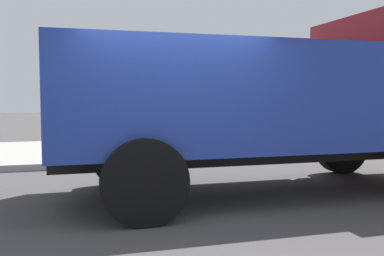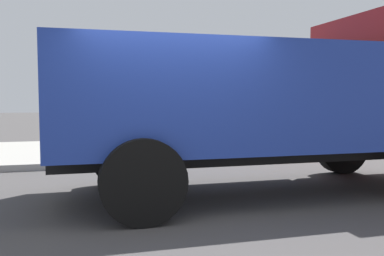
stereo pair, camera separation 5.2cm
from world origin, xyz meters
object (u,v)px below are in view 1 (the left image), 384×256
Objects in this scene: fire_hydrant at (115,135)px; loose_tire at (127,130)px; stop_sign at (248,93)px; dump_truck_blue at (280,97)px.

loose_tire is at bearing -62.41° from fire_hydrant.
fire_hydrant is at bearing 167.83° from stop_sign.
fire_hydrant is 5.11m from dump_truck_blue.
stop_sign is at bearing -12.17° from fire_hydrant.
dump_truck_blue is at bearing -61.94° from fire_hydrant.
stop_sign is at bearing -4.67° from loose_tire.
loose_tire reaches higher than fire_hydrant.
dump_truck_blue reaches higher than stop_sign.
loose_tire is 0.18× the size of dump_truck_blue.
dump_truck_blue is at bearing -104.81° from stop_sign.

